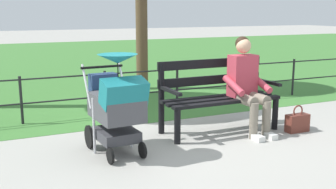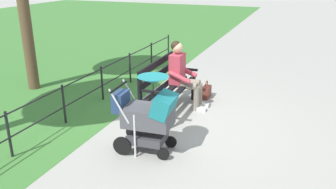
{
  "view_description": "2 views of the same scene",
  "coord_description": "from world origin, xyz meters",
  "px_view_note": "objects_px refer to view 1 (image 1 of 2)",
  "views": [
    {
      "loc": [
        2.33,
        4.56,
        1.62
      ],
      "look_at": [
        0.34,
        0.22,
        0.63
      ],
      "focal_mm": 43.92,
      "sensor_mm": 36.0,
      "label": 1
    },
    {
      "loc": [
        5.17,
        2.14,
        2.54
      ],
      "look_at": [
        0.2,
        0.22,
        0.61
      ],
      "focal_mm": 37.53,
      "sensor_mm": 36.0,
      "label": 2
    }
  ],
  "objects_px": {
    "park_bench": "(217,92)",
    "handbag": "(297,122)",
    "person_on_bench": "(247,82)",
    "stroller": "(116,103)"
  },
  "relations": [
    {
      "from": "handbag",
      "to": "stroller",
      "type": "bearing_deg",
      "value": -4.32
    },
    {
      "from": "stroller",
      "to": "handbag",
      "type": "height_order",
      "value": "stroller"
    },
    {
      "from": "park_bench",
      "to": "handbag",
      "type": "xyz_separation_m",
      "value": [
        -0.95,
        0.53,
        -0.4
      ]
    },
    {
      "from": "park_bench",
      "to": "stroller",
      "type": "distance_m",
      "value": 1.56
    },
    {
      "from": "park_bench",
      "to": "handbag",
      "type": "height_order",
      "value": "park_bench"
    },
    {
      "from": "park_bench",
      "to": "stroller",
      "type": "xyz_separation_m",
      "value": [
        1.52,
        0.35,
        0.07
      ]
    },
    {
      "from": "person_on_bench",
      "to": "stroller",
      "type": "relative_size",
      "value": 1.11
    },
    {
      "from": "park_bench",
      "to": "handbag",
      "type": "relative_size",
      "value": 4.33
    },
    {
      "from": "park_bench",
      "to": "handbag",
      "type": "bearing_deg",
      "value": 150.72
    },
    {
      "from": "park_bench",
      "to": "handbag",
      "type": "distance_m",
      "value": 1.16
    }
  ]
}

